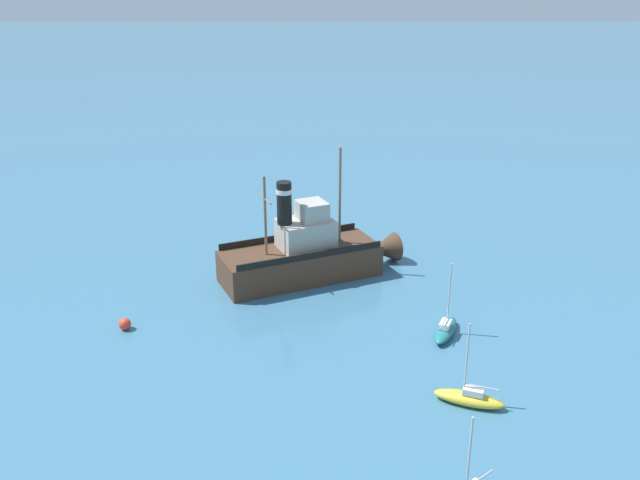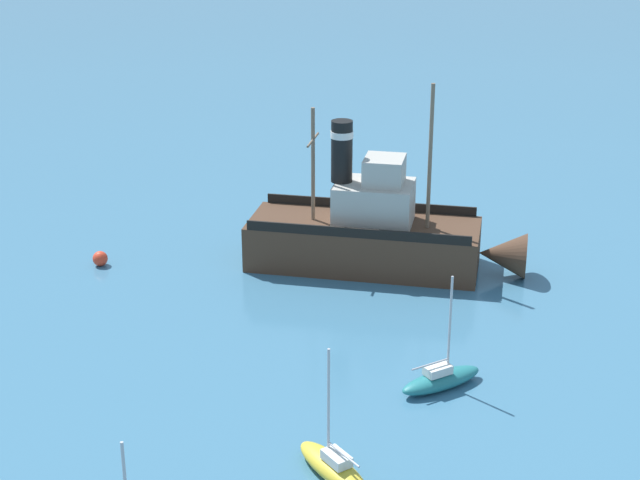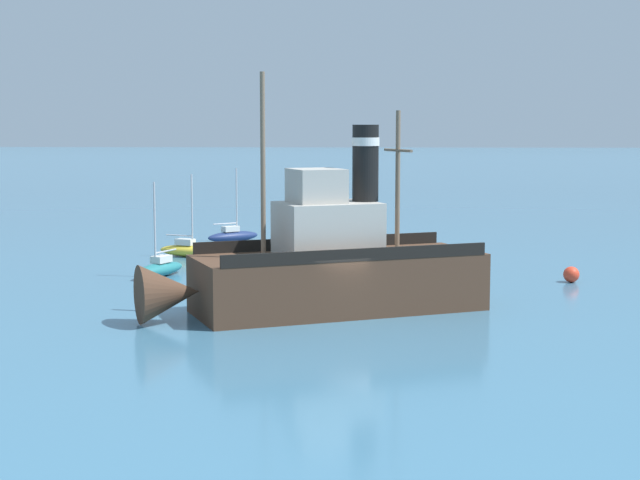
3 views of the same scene
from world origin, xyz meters
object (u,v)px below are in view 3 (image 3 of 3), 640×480
Objects in this scene: sailboat_teal at (159,268)px; sailboat_yellow at (188,250)px; old_tugboat at (325,269)px; mooring_buoy at (571,274)px; sailboat_navy at (233,235)px.

sailboat_teal and sailboat_yellow have the same top height.
old_tugboat reaches higher than sailboat_teal.
sailboat_teal is 20.90m from mooring_buoy.
sailboat_navy is at bearing -12.26° from sailboat_yellow.
sailboat_yellow is 22.45m from mooring_buoy.
sailboat_teal is (9.23, 8.95, -1.40)m from old_tugboat.
old_tugboat is 25.51m from sailboat_navy.
old_tugboat is at bearing 124.69° from mooring_buoy.
old_tugboat is at bearing -152.30° from sailboat_yellow.
sailboat_yellow is 6.15× the size of mooring_buoy.
mooring_buoy is at bearing -55.31° from old_tugboat.
sailboat_teal is at bearing 173.33° from sailboat_navy.
old_tugboat is 14.58m from mooring_buoy.
sailboat_navy reaches higher than mooring_buoy.
old_tugboat is 12.94m from sailboat_teal.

